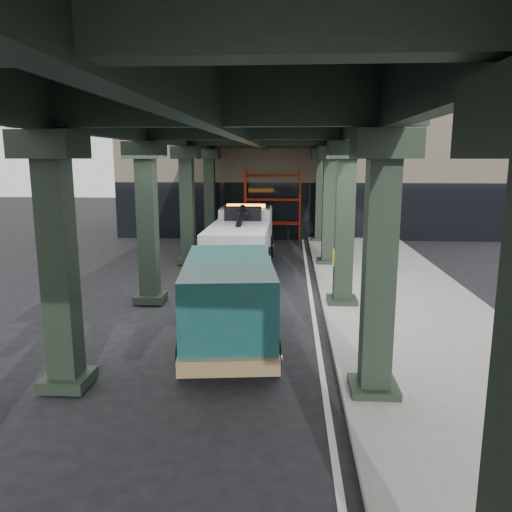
% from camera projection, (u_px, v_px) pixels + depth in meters
% --- Properties ---
extents(ground, '(90.00, 90.00, 0.00)m').
position_uv_depth(ground, '(253.00, 326.00, 13.64)').
color(ground, black).
rests_on(ground, ground).
extents(sidewalk, '(5.00, 40.00, 0.15)m').
position_uv_depth(sidewalk, '(404.00, 306.00, 15.28)').
color(sidewalk, gray).
rests_on(sidewalk, ground).
extents(lane_stripe, '(0.12, 38.00, 0.01)m').
position_uv_depth(lane_stripe, '(312.00, 306.00, 15.48)').
color(lane_stripe, silver).
rests_on(lane_stripe, ground).
extents(viaduct, '(7.40, 32.00, 6.40)m').
position_uv_depth(viaduct, '(244.00, 125.00, 14.58)').
color(viaduct, black).
rests_on(viaduct, ground).
extents(building, '(22.00, 10.00, 8.00)m').
position_uv_depth(building, '(307.00, 167.00, 32.32)').
color(building, '#C6B793').
rests_on(building, ground).
extents(scaffolding, '(3.08, 0.88, 4.00)m').
position_uv_depth(scaffolding, '(273.00, 203.00, 27.57)').
color(scaffolding, '#AF250E').
rests_on(scaffolding, ground).
extents(tow_truck, '(2.47, 8.08, 2.64)m').
position_uv_depth(tow_truck, '(242.00, 237.00, 20.80)').
color(tow_truck, black).
rests_on(tow_truck, ground).
extents(towed_van, '(2.70, 5.61, 2.19)m').
position_uv_depth(towed_van, '(229.00, 299.00, 11.97)').
color(towed_van, '#11403F').
rests_on(towed_van, ground).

